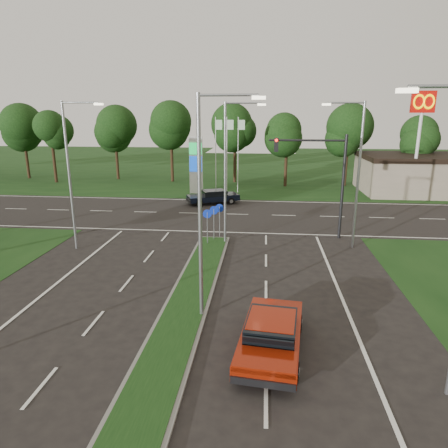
# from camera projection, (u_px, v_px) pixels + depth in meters

# --- Properties ---
(ground) EXTENTS (160.00, 160.00, 0.00)m
(ground) POSITION_uv_depth(u_px,v_px,m) (140.00, 419.00, 11.13)
(ground) COLOR black
(ground) RESTS_ON ground
(verge_far) EXTENTS (160.00, 50.00, 0.02)m
(verge_far) POSITION_uv_depth(u_px,v_px,m) (244.00, 168.00, 63.90)
(verge_far) COLOR black
(verge_far) RESTS_ON ground
(cross_road) EXTENTS (160.00, 12.00, 0.02)m
(cross_road) POSITION_uv_depth(u_px,v_px,m) (225.00, 214.00, 34.16)
(cross_road) COLOR black
(cross_road) RESTS_ON ground
(median_kerb) EXTENTS (2.00, 26.00, 0.12)m
(median_kerb) POSITION_uv_depth(u_px,v_px,m) (172.00, 340.00, 14.95)
(median_kerb) COLOR slate
(median_kerb) RESTS_ON ground
(commercial_building) EXTENTS (16.00, 9.00, 4.00)m
(commercial_building) POSITION_uv_depth(u_px,v_px,m) (439.00, 175.00, 42.99)
(commercial_building) COLOR gray
(commercial_building) RESTS_ON ground
(streetlight_median_near) EXTENTS (2.53, 0.22, 9.00)m
(streetlight_median_near) POSITION_uv_depth(u_px,v_px,m) (205.00, 199.00, 15.45)
(streetlight_median_near) COLOR gray
(streetlight_median_near) RESTS_ON ground
(streetlight_median_far) EXTENTS (2.53, 0.22, 9.00)m
(streetlight_median_far) POSITION_uv_depth(u_px,v_px,m) (228.00, 166.00, 25.04)
(streetlight_median_far) COLOR gray
(streetlight_median_far) RESTS_ON ground
(streetlight_left_far) EXTENTS (2.53, 0.22, 9.00)m
(streetlight_left_far) POSITION_uv_depth(u_px,v_px,m) (72.00, 169.00, 24.03)
(streetlight_left_far) COLOR gray
(streetlight_left_far) RESTS_ON ground
(streetlight_right_far) EXTENTS (2.53, 0.22, 9.00)m
(streetlight_right_far) POSITION_uv_depth(u_px,v_px,m) (356.00, 168.00, 24.28)
(streetlight_right_far) COLOR gray
(streetlight_right_far) RESTS_ON ground
(traffic_signal) EXTENTS (5.10, 0.42, 7.00)m
(traffic_signal) POSITION_uv_depth(u_px,v_px,m) (324.00, 170.00, 26.46)
(traffic_signal) COLOR black
(traffic_signal) RESTS_ON ground
(median_signs) EXTENTS (1.16, 1.76, 2.38)m
(median_signs) POSITION_uv_depth(u_px,v_px,m) (214.00, 216.00, 26.41)
(median_signs) COLOR gray
(median_signs) RESTS_ON ground
(gas_pylon) EXTENTS (5.80, 1.26, 8.00)m
(gas_pylon) POSITION_uv_depth(u_px,v_px,m) (198.00, 164.00, 42.36)
(gas_pylon) COLOR silver
(gas_pylon) RESTS_ON ground
(mcdonalds_sign) EXTENTS (2.20, 0.47, 10.40)m
(mcdonalds_sign) POSITION_uv_depth(u_px,v_px,m) (421.00, 117.00, 37.94)
(mcdonalds_sign) COLOR silver
(mcdonalds_sign) RESTS_ON ground
(treeline_far) EXTENTS (6.00, 6.00, 9.90)m
(treeline_far) POSITION_uv_depth(u_px,v_px,m) (239.00, 127.00, 47.63)
(treeline_far) COLOR black
(treeline_far) RESTS_ON ground
(red_sedan) EXTENTS (2.56, 5.12, 1.35)m
(red_sedan) POSITION_uv_depth(u_px,v_px,m) (271.00, 333.00, 14.13)
(red_sedan) COLOR maroon
(red_sedan) RESTS_ON ground
(navy_sedan) EXTENTS (5.15, 3.66, 1.31)m
(navy_sedan) POSITION_uv_depth(u_px,v_px,m) (213.00, 196.00, 37.97)
(navy_sedan) COLOR black
(navy_sedan) RESTS_ON ground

